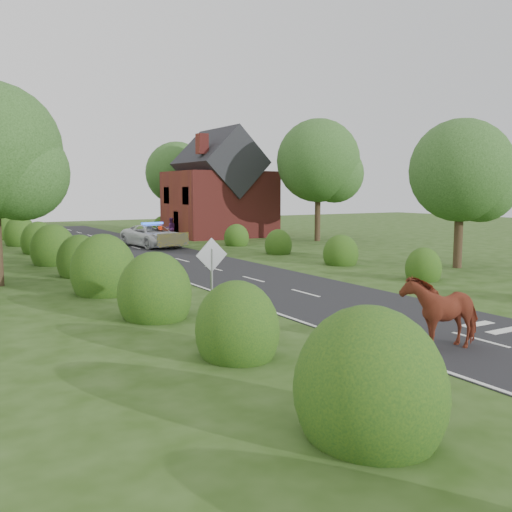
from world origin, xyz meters
TOP-DOWN VIEW (x-y plane):
  - ground at (0.00, 0.00)m, footprint 120.00×120.00m
  - road at (0.00, 15.00)m, footprint 6.00×70.00m
  - road_markings at (-1.60, 12.93)m, footprint 4.96×70.00m
  - hedgerow_left at (-6.51, 11.69)m, footprint 2.75×50.41m
  - hedgerow_right at (6.60, 11.21)m, footprint 2.10×45.78m
  - tree_right_a at (11.23, 5.87)m, footprint 5.33×5.20m
  - tree_right_b at (14.29, 21.84)m, footprint 6.56×6.40m
  - tree_right_c at (9.27, 37.85)m, footprint 6.15×6.00m
  - road_sign at (-5.00, 2.00)m, footprint 1.06×0.08m
  - house at (9.49, 30.00)m, footprint 8.00×7.40m
  - cow at (-1.35, -3.83)m, footprint 2.33×1.45m
  - police_van at (1.30, 24.14)m, footprint 3.30×5.98m
  - pedestrian_red at (2.59, 26.10)m, footprint 0.71×0.63m
  - pedestrian_purple at (4.96, 29.79)m, footprint 0.97×0.83m

SIDE VIEW (x-z plane):
  - ground at x=0.00m, z-range 0.00..0.00m
  - road at x=0.00m, z-range 0.00..0.02m
  - road_markings at x=-1.60m, z-range 0.02..0.03m
  - hedgerow_right at x=6.60m, z-range -0.50..1.60m
  - hedgerow_left at x=-6.51m, z-range -0.75..2.25m
  - cow at x=-1.35m, z-range 0.00..1.56m
  - police_van at x=1.30m, z-range -0.07..1.65m
  - pedestrian_red at x=2.59m, z-range 0.00..1.64m
  - pedestrian_purple at x=4.96m, z-range 0.00..1.71m
  - road_sign at x=-5.00m, z-range 0.39..2.92m
  - house at x=9.49m, z-range -0.80..8.37m
  - tree_right_a at x=11.23m, z-range 0.96..8.52m
  - tree_right_c at x=9.27m, z-range 1.05..9.63m
  - tree_right_b at x=14.29m, z-range 1.24..10.64m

